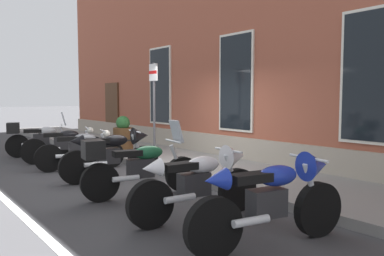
{
  "coord_description": "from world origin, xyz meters",
  "views": [
    {
      "loc": [
        7.2,
        -4.6,
        1.71
      ],
      "look_at": [
        0.59,
        0.51,
        1.05
      ],
      "focal_mm": 36.11,
      "sensor_mm": 36.0,
      "label": 1
    }
  ],
  "objects_px": {
    "motorcycle_white_sport": "(202,180)",
    "motorcycle_blue_sport": "(276,197)",
    "motorcycle_silver_touring": "(39,138)",
    "motorcycle_grey_naked": "(81,150)",
    "motorcycle_black_sport": "(114,152)",
    "barrel_planter": "(123,136)",
    "motorcycle_black_naked": "(66,145)",
    "parking_sign": "(154,96)",
    "motorcycle_green_touring": "(137,166)"
  },
  "relations": [
    {
      "from": "motorcycle_black_naked",
      "to": "motorcycle_blue_sport",
      "type": "xyz_separation_m",
      "value": [
        7.17,
        -0.12,
        0.1
      ]
    },
    {
      "from": "motorcycle_grey_naked",
      "to": "motorcycle_blue_sport",
      "type": "bearing_deg",
      "value": -0.48
    },
    {
      "from": "motorcycle_black_sport",
      "to": "motorcycle_green_touring",
      "type": "relative_size",
      "value": 0.98
    },
    {
      "from": "motorcycle_silver_touring",
      "to": "parking_sign",
      "type": "height_order",
      "value": "parking_sign"
    },
    {
      "from": "parking_sign",
      "to": "barrel_planter",
      "type": "relative_size",
      "value": 2.39
    },
    {
      "from": "motorcycle_black_sport",
      "to": "barrel_planter",
      "type": "relative_size",
      "value": 2.03
    },
    {
      "from": "motorcycle_grey_naked",
      "to": "barrel_planter",
      "type": "height_order",
      "value": "barrel_planter"
    },
    {
      "from": "motorcycle_silver_touring",
      "to": "motorcycle_grey_naked",
      "type": "relative_size",
      "value": 0.98
    },
    {
      "from": "motorcycle_black_naked",
      "to": "motorcycle_black_sport",
      "type": "height_order",
      "value": "motorcycle_black_sport"
    },
    {
      "from": "motorcycle_white_sport",
      "to": "motorcycle_blue_sport",
      "type": "relative_size",
      "value": 0.98
    },
    {
      "from": "motorcycle_black_sport",
      "to": "motorcycle_green_touring",
      "type": "bearing_deg",
      "value": -12.0
    },
    {
      "from": "barrel_planter",
      "to": "motorcycle_black_naked",
      "type": "bearing_deg",
      "value": -90.49
    },
    {
      "from": "motorcycle_black_sport",
      "to": "barrel_planter",
      "type": "xyz_separation_m",
      "value": [
        -2.77,
        1.65,
        0.02
      ]
    },
    {
      "from": "motorcycle_black_naked",
      "to": "motorcycle_white_sport",
      "type": "relative_size",
      "value": 1.0
    },
    {
      "from": "motorcycle_black_naked",
      "to": "motorcycle_white_sport",
      "type": "distance_m",
      "value": 5.87
    },
    {
      "from": "motorcycle_black_naked",
      "to": "barrel_planter",
      "type": "distance_m",
      "value": 1.68
    },
    {
      "from": "motorcycle_black_naked",
      "to": "motorcycle_grey_naked",
      "type": "distance_m",
      "value": 1.25
    },
    {
      "from": "motorcycle_grey_naked",
      "to": "motorcycle_green_touring",
      "type": "distance_m",
      "value": 3.04
    },
    {
      "from": "motorcycle_white_sport",
      "to": "motorcycle_blue_sport",
      "type": "distance_m",
      "value": 1.3
    },
    {
      "from": "motorcycle_silver_touring",
      "to": "motorcycle_green_touring",
      "type": "distance_m",
      "value": 5.78
    },
    {
      "from": "motorcycle_white_sport",
      "to": "motorcycle_grey_naked",
      "type": "bearing_deg",
      "value": 178.99
    },
    {
      "from": "motorcycle_green_touring",
      "to": "barrel_planter",
      "type": "xyz_separation_m",
      "value": [
        -4.26,
        1.97,
        0.05
      ]
    },
    {
      "from": "motorcycle_silver_touring",
      "to": "motorcycle_grey_naked",
      "type": "height_order",
      "value": "motorcycle_silver_touring"
    },
    {
      "from": "motorcycle_white_sport",
      "to": "barrel_planter",
      "type": "xyz_separation_m",
      "value": [
        -5.85,
        1.82,
        0.04
      ]
    },
    {
      "from": "motorcycle_grey_naked",
      "to": "barrel_planter",
      "type": "relative_size",
      "value": 1.97
    },
    {
      "from": "motorcycle_blue_sport",
      "to": "parking_sign",
      "type": "height_order",
      "value": "parking_sign"
    },
    {
      "from": "motorcycle_white_sport",
      "to": "motorcycle_silver_touring",
      "type": "bearing_deg",
      "value": -179.31
    },
    {
      "from": "motorcycle_silver_touring",
      "to": "motorcycle_blue_sport",
      "type": "height_order",
      "value": "motorcycle_silver_touring"
    },
    {
      "from": "motorcycle_grey_naked",
      "to": "motorcycle_blue_sport",
      "type": "height_order",
      "value": "motorcycle_blue_sport"
    },
    {
      "from": "motorcycle_black_naked",
      "to": "parking_sign",
      "type": "distance_m",
      "value": 2.66
    },
    {
      "from": "motorcycle_silver_touring",
      "to": "barrel_planter",
      "type": "xyz_separation_m",
      "value": [
        1.51,
        1.91,
        0.06
      ]
    },
    {
      "from": "motorcycle_black_naked",
      "to": "motorcycle_black_sport",
      "type": "bearing_deg",
      "value": 0.54
    },
    {
      "from": "motorcycle_silver_touring",
      "to": "motorcycle_green_touring",
      "type": "relative_size",
      "value": 0.93
    },
    {
      "from": "motorcycle_grey_naked",
      "to": "motorcycle_silver_touring",
      "type": "bearing_deg",
      "value": -176.45
    },
    {
      "from": "motorcycle_white_sport",
      "to": "parking_sign",
      "type": "height_order",
      "value": "parking_sign"
    },
    {
      "from": "motorcycle_white_sport",
      "to": "barrel_planter",
      "type": "relative_size",
      "value": 2.04
    },
    {
      "from": "motorcycle_black_naked",
      "to": "barrel_planter",
      "type": "xyz_separation_m",
      "value": [
        0.01,
        1.68,
        0.13
      ]
    },
    {
      "from": "motorcycle_green_touring",
      "to": "parking_sign",
      "type": "bearing_deg",
      "value": 143.11
    },
    {
      "from": "motorcycle_white_sport",
      "to": "parking_sign",
      "type": "xyz_separation_m",
      "value": [
        -4.43,
        1.99,
        1.18
      ]
    },
    {
      "from": "motorcycle_grey_naked",
      "to": "motorcycle_black_sport",
      "type": "distance_m",
      "value": 1.55
    },
    {
      "from": "motorcycle_black_sport",
      "to": "parking_sign",
      "type": "bearing_deg",
      "value": 126.74
    },
    {
      "from": "motorcycle_green_touring",
      "to": "motorcycle_black_sport",
      "type": "bearing_deg",
      "value": 168.0
    },
    {
      "from": "motorcycle_black_naked",
      "to": "motorcycle_grey_naked",
      "type": "height_order",
      "value": "motorcycle_grey_naked"
    },
    {
      "from": "motorcycle_silver_touring",
      "to": "barrel_planter",
      "type": "bearing_deg",
      "value": 51.62
    },
    {
      "from": "motorcycle_blue_sport",
      "to": "barrel_planter",
      "type": "distance_m",
      "value": 7.37
    },
    {
      "from": "motorcycle_black_sport",
      "to": "motorcycle_blue_sport",
      "type": "distance_m",
      "value": 4.38
    },
    {
      "from": "motorcycle_silver_touring",
      "to": "motorcycle_green_touring",
      "type": "xyz_separation_m",
      "value": [
        5.78,
        -0.05,
        0.01
      ]
    },
    {
      "from": "motorcycle_black_sport",
      "to": "motorcycle_grey_naked",
      "type": "bearing_deg",
      "value": -176.61
    },
    {
      "from": "motorcycle_green_touring",
      "to": "parking_sign",
      "type": "height_order",
      "value": "parking_sign"
    },
    {
      "from": "motorcycle_black_naked",
      "to": "parking_sign",
      "type": "bearing_deg",
      "value": 52.28
    }
  ]
}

